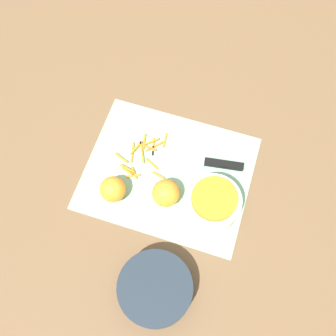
% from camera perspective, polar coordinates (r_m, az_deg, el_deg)
% --- Properties ---
extents(ground_plane, '(4.00, 4.00, 0.00)m').
position_cam_1_polar(ground_plane, '(1.11, -0.00, -0.73)').
color(ground_plane, brown).
extents(cutting_board, '(0.46, 0.37, 0.01)m').
position_cam_1_polar(cutting_board, '(1.11, -0.00, -0.67)').
color(cutting_board, '#84B793').
rests_on(cutting_board, ground_plane).
extents(bowl_speckled, '(0.14, 0.14, 0.08)m').
position_cam_1_polar(bowl_speckled, '(1.04, 6.53, -5.07)').
color(bowl_speckled, silver).
rests_on(bowl_speckled, cutting_board).
extents(bowl_dark, '(0.18, 0.18, 0.07)m').
position_cam_1_polar(bowl_dark, '(1.00, -1.86, -17.13)').
color(bowl_dark, '#1E2833').
rests_on(bowl_dark, ground_plane).
extents(knife, '(0.27, 0.06, 0.02)m').
position_cam_1_polar(knife, '(1.12, 6.45, 0.74)').
color(knife, black).
rests_on(knife, cutting_board).
extents(orange_left, '(0.07, 0.07, 0.07)m').
position_cam_1_polar(orange_left, '(1.06, -7.99, -3.07)').
color(orange_left, orange).
rests_on(orange_left, cutting_board).
extents(orange_right, '(0.07, 0.07, 0.07)m').
position_cam_1_polar(orange_right, '(1.05, -0.29, -3.66)').
color(orange_right, orange).
rests_on(orange_right, cutting_board).
extents(peel_pile, '(0.16, 0.17, 0.01)m').
position_cam_1_polar(peel_pile, '(1.13, -3.78, 1.89)').
color(peel_pile, orange).
rests_on(peel_pile, cutting_board).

